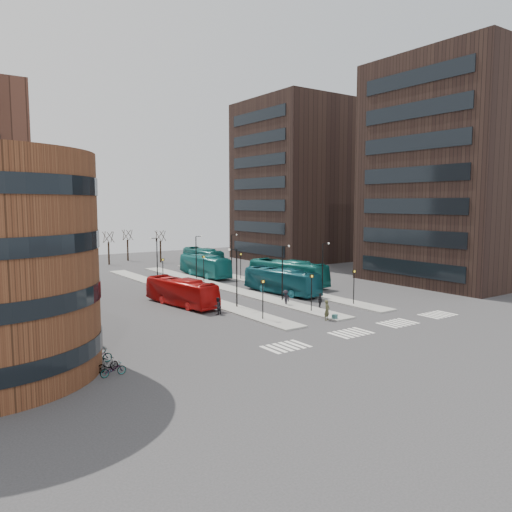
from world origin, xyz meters
TOP-DOWN VIEW (x-y plane):
  - ground at (0.00, 0.00)m, footprint 160.00×160.00m
  - island_left at (-4.00, 30.00)m, footprint 2.50×45.00m
  - island_mid at (2.00, 30.00)m, footprint 2.50×45.00m
  - island_right at (8.00, 30.00)m, footprint 2.50×45.00m
  - suitcase at (1.12, 8.15)m, footprint 0.47×0.39m
  - red_bus at (-7.51, 22.56)m, footprint 3.87×10.69m
  - teal_bus_a at (5.57, 21.94)m, footprint 3.72×11.23m
  - teal_bus_b at (4.92, 39.67)m, footprint 2.96×11.65m
  - teal_bus_c at (9.95, 26.17)m, footprint 4.79×12.42m
  - teal_bus_d at (10.16, 49.71)m, footprint 3.62×11.73m
  - traveller at (0.51, 8.56)m, footprint 0.80×0.66m
  - commuter_a at (-6.63, 16.48)m, footprint 0.97×0.85m
  - commuter_b at (3.41, 12.68)m, footprint 0.73×1.04m
  - commuter_c at (1.49, 16.00)m, footprint 0.68×1.12m
  - bicycle_near at (-21.00, 5.18)m, footprint 1.70×0.65m
  - bicycle_mid at (-21.00, 6.22)m, footprint 1.62×0.79m
  - bicycle_far at (-21.00, 8.20)m, footprint 1.93×0.74m
  - crosswalk_stripes at (1.75, 4.00)m, footprint 22.35×2.40m
  - tower_near at (31.98, 16.00)m, footprint 20.12×20.00m
  - tower_far at (31.98, 50.00)m, footprint 20.12×20.00m
  - sign_poles at (1.60, 23.00)m, footprint 12.45×22.12m
  - lamp_posts at (2.64, 28.00)m, footprint 14.04×20.24m
  - bare_trees at (2.67, 62.67)m, footprint 10.97×8.14m

SIDE VIEW (x-z plane):
  - ground at x=0.00m, z-range 0.00..0.00m
  - crosswalk_stripes at x=1.75m, z-range 0.00..0.01m
  - island_left at x=-4.00m, z-range 0.00..0.15m
  - island_mid at x=2.00m, z-range 0.00..0.15m
  - island_right at x=8.00m, z-range 0.00..0.15m
  - suitcase at x=1.12m, z-range 0.00..0.55m
  - bicycle_near at x=-21.00m, z-range 0.00..0.88m
  - bicycle_mid at x=-21.00m, z-range 0.00..0.94m
  - bicycle_far at x=-21.00m, z-range 0.00..1.00m
  - commuter_b at x=3.41m, z-range 0.00..1.63m
  - commuter_c at x=1.49m, z-range 0.00..1.68m
  - commuter_a at x=-6.63m, z-range 0.00..1.69m
  - traveller at x=0.51m, z-range 0.00..1.90m
  - red_bus at x=-7.51m, z-range 0.00..2.91m
  - teal_bus_a at x=5.57m, z-range 0.00..3.07m
  - teal_bus_d at x=10.16m, z-range 0.00..3.22m
  - teal_bus_b at x=4.92m, z-range 0.00..3.23m
  - teal_bus_c at x=9.95m, z-range 0.00..3.37m
  - sign_poles at x=1.60m, z-range 0.58..4.23m
  - bare_trees at x=2.67m, z-range -0.22..5.67m
  - lamp_posts at x=2.64m, z-range 0.52..6.64m
  - tower_near at x=31.98m, z-range 0.00..30.00m
  - tower_far at x=31.98m, z-range 0.00..30.00m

